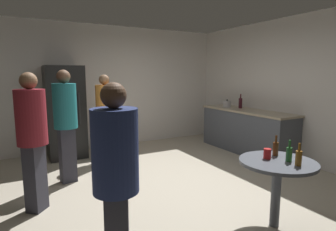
{
  "coord_description": "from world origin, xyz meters",
  "views": [
    {
      "loc": [
        -1.97,
        -3.52,
        1.64
      ],
      "look_at": [
        0.02,
        0.07,
        1.03
      ],
      "focal_mm": 29.8,
      "sensor_mm": 36.0,
      "label": 1
    }
  ],
  "objects_px": {
    "person_in_orange_shirt": "(105,111)",
    "wine_bottle_on_counter": "(240,103)",
    "refrigerator": "(65,112)",
    "plastic_cup_red": "(267,154)",
    "foreground_table": "(277,170)",
    "kettle": "(227,104)",
    "beer_bottle_amber": "(299,158)",
    "person_in_maroon_shirt": "(32,132)",
    "person_in_navy_shirt": "(116,173)",
    "beer_bottle_green": "(289,154)",
    "beer_bottle_brown": "(276,148)",
    "person_in_teal_shirt": "(66,118)"
  },
  "relations": [
    {
      "from": "person_in_orange_shirt",
      "to": "wine_bottle_on_counter",
      "type": "bearing_deg",
      "value": 31.14
    },
    {
      "from": "refrigerator",
      "to": "plastic_cup_red",
      "type": "distance_m",
      "value": 3.98
    },
    {
      "from": "foreground_table",
      "to": "person_in_orange_shirt",
      "type": "bearing_deg",
      "value": 106.16
    },
    {
      "from": "refrigerator",
      "to": "foreground_table",
      "type": "relative_size",
      "value": 2.25
    },
    {
      "from": "refrigerator",
      "to": "person_in_orange_shirt",
      "type": "bearing_deg",
      "value": -45.33
    },
    {
      "from": "kettle",
      "to": "beer_bottle_amber",
      "type": "bearing_deg",
      "value": -119.5
    },
    {
      "from": "wine_bottle_on_counter",
      "to": "person_in_maroon_shirt",
      "type": "xyz_separation_m",
      "value": [
        -4.17,
        -0.96,
        -0.04
      ]
    },
    {
      "from": "person_in_maroon_shirt",
      "to": "person_in_navy_shirt",
      "type": "bearing_deg",
      "value": -34.2
    },
    {
      "from": "beer_bottle_green",
      "to": "person_in_navy_shirt",
      "type": "distance_m",
      "value": 1.86
    },
    {
      "from": "wine_bottle_on_counter",
      "to": "beer_bottle_brown",
      "type": "xyz_separation_m",
      "value": [
        -1.79,
        -2.46,
        -0.2
      ]
    },
    {
      "from": "refrigerator",
      "to": "kettle",
      "type": "xyz_separation_m",
      "value": [
        3.34,
        -0.9,
        0.07
      ]
    },
    {
      "from": "beer_bottle_amber",
      "to": "plastic_cup_red",
      "type": "bearing_deg",
      "value": 105.67
    },
    {
      "from": "refrigerator",
      "to": "beer_bottle_amber",
      "type": "relative_size",
      "value": 7.83
    },
    {
      "from": "kettle",
      "to": "person_in_maroon_shirt",
      "type": "bearing_deg",
      "value": -162.74
    },
    {
      "from": "beer_bottle_green",
      "to": "person_in_maroon_shirt",
      "type": "relative_size",
      "value": 0.14
    },
    {
      "from": "beer_bottle_brown",
      "to": "beer_bottle_green",
      "type": "distance_m",
      "value": 0.23
    },
    {
      "from": "refrigerator",
      "to": "person_in_maroon_shirt",
      "type": "bearing_deg",
      "value": -108.09
    },
    {
      "from": "foreground_table",
      "to": "beer_bottle_brown",
      "type": "relative_size",
      "value": 3.48
    },
    {
      "from": "person_in_maroon_shirt",
      "to": "refrigerator",
      "type": "bearing_deg",
      "value": 112.4
    },
    {
      "from": "kettle",
      "to": "foreground_table",
      "type": "bearing_deg",
      "value": -121.9
    },
    {
      "from": "person_in_orange_shirt",
      "to": "refrigerator",
      "type": "bearing_deg",
      "value": 177.02
    },
    {
      "from": "beer_bottle_amber",
      "to": "person_in_orange_shirt",
      "type": "height_order",
      "value": "person_in_orange_shirt"
    },
    {
      "from": "wine_bottle_on_counter",
      "to": "foreground_table",
      "type": "height_order",
      "value": "wine_bottle_on_counter"
    },
    {
      "from": "kettle",
      "to": "person_in_maroon_shirt",
      "type": "distance_m",
      "value": 4.23
    },
    {
      "from": "plastic_cup_red",
      "to": "person_in_maroon_shirt",
      "type": "xyz_separation_m",
      "value": [
        -2.2,
        1.54,
        0.18
      ]
    },
    {
      "from": "kettle",
      "to": "person_in_navy_shirt",
      "type": "xyz_separation_m",
      "value": [
        -3.59,
        -2.92,
        -0.05
      ]
    },
    {
      "from": "refrigerator",
      "to": "wine_bottle_on_counter",
      "type": "bearing_deg",
      "value": -18.93
    },
    {
      "from": "refrigerator",
      "to": "person_in_orange_shirt",
      "type": "height_order",
      "value": "refrigerator"
    },
    {
      "from": "plastic_cup_red",
      "to": "person_in_navy_shirt",
      "type": "distance_m",
      "value": 1.75
    },
    {
      "from": "beer_bottle_green",
      "to": "refrigerator",
      "type": "bearing_deg",
      "value": 112.64
    },
    {
      "from": "person_in_navy_shirt",
      "to": "kettle",
      "type": "bearing_deg",
      "value": 60.95
    },
    {
      "from": "beer_bottle_brown",
      "to": "person_in_orange_shirt",
      "type": "distance_m",
      "value": 3.2
    },
    {
      "from": "refrigerator",
      "to": "person_in_teal_shirt",
      "type": "xyz_separation_m",
      "value": [
        -0.21,
        -1.39,
        0.1
      ]
    },
    {
      "from": "beer_bottle_amber",
      "to": "person_in_maroon_shirt",
      "type": "height_order",
      "value": "person_in_maroon_shirt"
    },
    {
      "from": "wine_bottle_on_counter",
      "to": "person_in_teal_shirt",
      "type": "height_order",
      "value": "person_in_teal_shirt"
    },
    {
      "from": "plastic_cup_red",
      "to": "beer_bottle_green",
      "type": "bearing_deg",
      "value": -56.91
    },
    {
      "from": "kettle",
      "to": "person_in_teal_shirt",
      "type": "xyz_separation_m",
      "value": [
        -3.55,
        -0.49,
        0.03
      ]
    },
    {
      "from": "kettle",
      "to": "person_in_navy_shirt",
      "type": "height_order",
      "value": "person_in_navy_shirt"
    },
    {
      "from": "person_in_teal_shirt",
      "to": "wine_bottle_on_counter",
      "type": "bearing_deg",
      "value": 83.87
    },
    {
      "from": "person_in_teal_shirt",
      "to": "person_in_maroon_shirt",
      "type": "height_order",
      "value": "person_in_teal_shirt"
    },
    {
      "from": "person_in_maroon_shirt",
      "to": "person_in_orange_shirt",
      "type": "bearing_deg",
      "value": 89.67
    },
    {
      "from": "foreground_table",
      "to": "person_in_maroon_shirt",
      "type": "bearing_deg",
      "value": 143.72
    },
    {
      "from": "beer_bottle_amber",
      "to": "person_in_maroon_shirt",
      "type": "relative_size",
      "value": 0.14
    },
    {
      "from": "person_in_navy_shirt",
      "to": "beer_bottle_green",
      "type": "bearing_deg",
      "value": 20.28
    },
    {
      "from": "person_in_teal_shirt",
      "to": "beer_bottle_brown",
      "type": "bearing_deg",
      "value": 30.52
    },
    {
      "from": "foreground_table",
      "to": "refrigerator",
      "type": "bearing_deg",
      "value": 112.03
    },
    {
      "from": "wine_bottle_on_counter",
      "to": "beer_bottle_amber",
      "type": "height_order",
      "value": "wine_bottle_on_counter"
    },
    {
      "from": "person_in_orange_shirt",
      "to": "person_in_teal_shirt",
      "type": "bearing_deg",
      "value": -94.86
    },
    {
      "from": "foreground_table",
      "to": "person_in_navy_shirt",
      "type": "xyz_separation_m",
      "value": [
        -1.78,
        -0.02,
        0.3
      ]
    },
    {
      "from": "beer_bottle_green",
      "to": "person_in_orange_shirt",
      "type": "bearing_deg",
      "value": 107.07
    }
  ]
}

